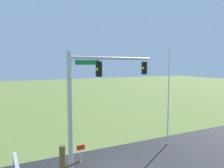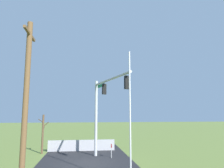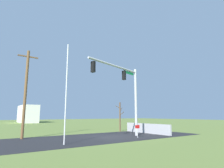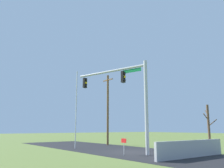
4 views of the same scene
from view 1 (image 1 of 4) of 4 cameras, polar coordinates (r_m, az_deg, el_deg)
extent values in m
cube|color=#232326|center=(17.01, 14.59, -17.87)|extent=(28.00, 8.00, 0.01)
cylinder|color=#B2B5BA|center=(13.39, -10.53, -7.70)|extent=(0.28, 0.28, 7.32)
cylinder|color=#B2B5BA|center=(15.27, 0.89, 6.50)|extent=(7.02, 2.12, 0.20)
cube|color=#0F7238|center=(13.78, -6.14, 5.43)|extent=(1.74, 0.51, 0.28)
cube|color=black|center=(14.32, -3.33, 3.77)|extent=(0.33, 0.41, 0.96)
sphere|color=black|center=(14.22, -3.80, 4.96)|extent=(0.22, 0.22, 0.22)
sphere|color=yellow|center=(14.22, -3.79, 3.75)|extent=(0.22, 0.22, 0.22)
sphere|color=black|center=(14.23, -3.79, 2.55)|extent=(0.22, 0.22, 0.22)
cube|color=black|center=(17.50, 8.13, 4.00)|extent=(0.33, 0.41, 0.96)
sphere|color=black|center=(17.38, 7.83, 4.98)|extent=(0.22, 0.22, 0.22)
sphere|color=yellow|center=(17.38, 7.82, 4.00)|extent=(0.22, 0.22, 0.22)
sphere|color=black|center=(17.39, 7.80, 3.01)|extent=(0.22, 0.22, 0.22)
cylinder|color=silver|center=(18.81, 14.03, -3.13)|extent=(0.10, 0.10, 7.88)
cylinder|color=brown|center=(7.97, -10.22, -19.49)|extent=(0.54, 0.47, 0.39)
cylinder|color=silver|center=(15.96, -7.83, -17.61)|extent=(0.04, 0.04, 0.90)
cube|color=red|center=(15.73, -7.86, -15.57)|extent=(0.56, 0.02, 0.32)
camera|label=2|loc=(27.03, 38.14, -1.32)|focal=33.20mm
camera|label=3|loc=(33.19, 5.03, -2.43)|focal=29.68mm
camera|label=4|loc=(27.84, -46.80, -6.02)|focal=38.30mm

